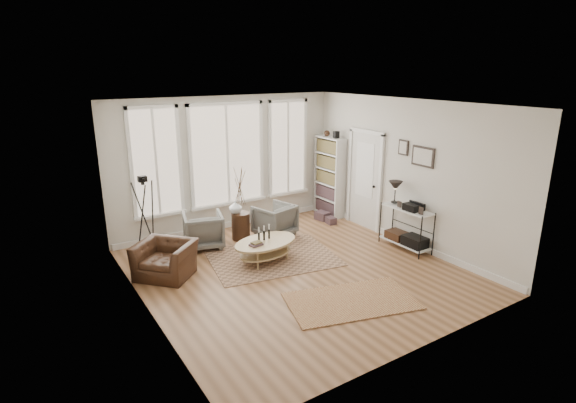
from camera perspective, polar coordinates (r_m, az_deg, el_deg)
room at (r=7.58m, az=1.20°, el=1.10°), size 5.50×5.54×2.90m
bay_window at (r=9.82m, az=-7.71°, el=5.65°), size 4.14×0.12×2.24m
door at (r=10.05m, az=9.74°, el=2.98°), size 0.09×1.06×2.22m
bookcase at (r=10.80m, az=5.34°, el=3.19°), size 0.31×0.85×2.06m
low_shelf at (r=9.11m, az=14.75°, el=-2.78°), size 0.38×1.08×1.30m
wall_art at (r=8.93m, az=16.14°, el=5.80°), size 0.04×0.88×0.44m
rug_main at (r=8.58m, az=-1.99°, el=-7.09°), size 2.59×2.12×0.01m
rug_runner at (r=7.14m, az=8.04°, el=-12.37°), size 2.18×1.58×0.01m
coffee_table at (r=8.31m, az=-2.91°, el=-5.61°), size 1.39×1.02×0.58m
armchair_left at (r=9.11m, az=-10.69°, el=-3.61°), size 0.93×0.94×0.70m
armchair_right at (r=9.55m, az=-1.72°, el=-2.38°), size 0.90×0.92×0.69m
side_table at (r=9.27m, az=-6.10°, el=-0.31°), size 0.38×0.38×1.60m
vase at (r=9.29m, az=-6.69°, el=-0.68°), size 0.33×0.33×0.27m
accent_chair at (r=8.04m, az=-15.30°, el=-7.10°), size 1.23×1.23×0.60m
tripod_camera at (r=8.83m, az=-17.56°, el=-2.21°), size 0.55×0.55×1.56m
book_stack_near at (r=10.63m, az=4.35°, el=-1.81°), size 0.29×0.35×0.20m
book_stack_far at (r=10.38m, az=5.47°, el=-2.42°), size 0.22×0.26×0.15m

